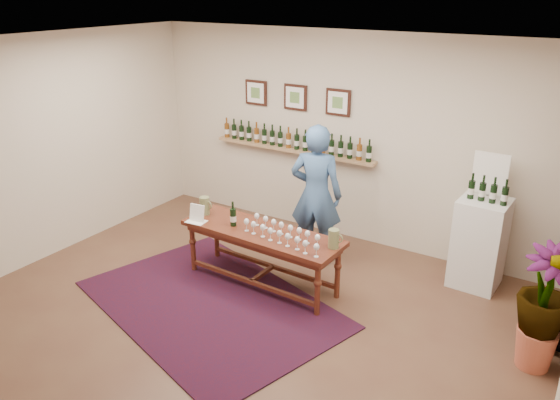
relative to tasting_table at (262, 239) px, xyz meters
The scene contains 14 objects.
ground 0.98m from the tasting_table, 73.57° to the right, with size 6.00×6.00×0.00m, color #513024.
room_shell 2.64m from the tasting_table, 25.21° to the left, with size 6.00×6.00×6.00m.
rug 0.93m from the tasting_table, 108.39° to the right, with size 2.87×1.91×0.02m, color #460C15.
tasting_table is the anchor object (origin of this frame).
table_glasses 0.35m from the tasting_table, 12.55° to the right, with size 1.15×0.27×0.16m, color white, non-canonical shape.
table_bottles 0.45m from the tasting_table, behind, with size 0.31×0.18×0.33m, color black, non-canonical shape.
pitcher_left 0.89m from the tasting_table, behind, with size 0.14×0.14×0.22m, color olive, non-canonical shape.
pitcher_right 0.92m from the tasting_table, ahead, with size 0.14×0.14×0.21m, color olive, non-canonical shape.
menu_card 0.84m from the tasting_table, 166.91° to the right, with size 0.23×0.17×0.21m, color white.
display_pedestal 2.52m from the tasting_table, 32.05° to the left, with size 0.53×0.53×1.07m, color white.
pedestal_bottles 2.59m from the tasting_table, 31.03° to the left, with size 0.30×0.08×0.30m, color black, non-canonical shape.
info_sign 2.69m from the tasting_table, 34.97° to the left, with size 0.39×0.02×0.54m, color white.
potted_plant 2.97m from the tasting_table, ahead, with size 0.73×0.73×1.06m.
person 0.95m from the tasting_table, 74.67° to the left, with size 0.65×0.43×1.79m, color #3C5F8E.
Camera 1 is at (2.97, -3.94, 3.32)m, focal length 35.00 mm.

